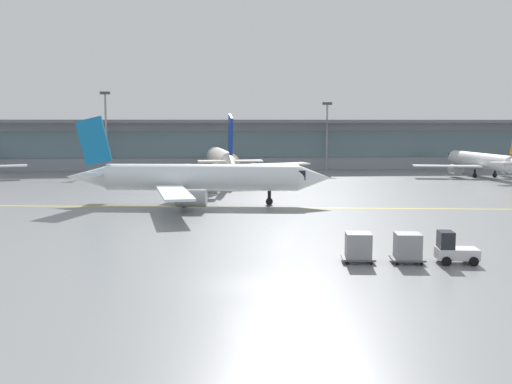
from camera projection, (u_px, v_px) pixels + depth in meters
ground_plane at (244, 285)px, 32.52m from camera, size 400.00×400.00×0.00m
taxiway_centreline_stripe at (202, 207)px, 62.53m from camera, size 109.26×13.47×0.01m
terminal_concourse at (222, 144)px, 114.83m from camera, size 173.76×11.00×9.60m
gate_airplane_1 at (222, 160)px, 93.76m from camera, size 28.83×31.13×10.31m
gate_airplane_2 at (482, 161)px, 97.53m from camera, size 24.37×26.22×8.69m
taxiing_regional_jet at (199, 178)px, 64.19m from camera, size 29.55×27.29×9.79m
baggage_tug at (454, 250)px, 37.39m from camera, size 2.75×1.88×2.10m
cargo_dolly_lead at (408, 247)px, 37.51m from camera, size 2.27×1.84×1.94m
cargo_dolly_trailing at (358, 246)px, 37.65m from camera, size 2.27×1.84×1.94m
apron_light_mast_1 at (106, 128)px, 105.52m from camera, size 1.80×0.36×14.62m
apron_light_mast_2 at (327, 133)px, 110.10m from camera, size 1.80×0.36×12.88m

